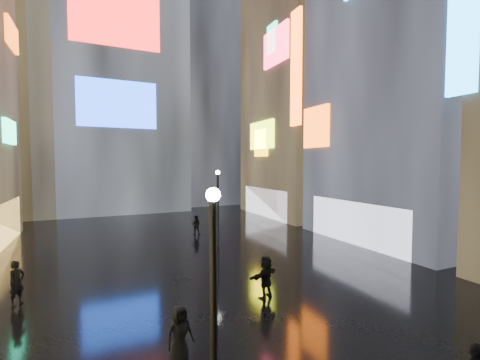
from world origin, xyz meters
TOP-DOWN VIEW (x-y plane):
  - ground at (0.00, 20.00)m, footprint 140.00×140.00m
  - building_right_mid at (15.98, 17.01)m, footprint 10.28×13.70m
  - building_right_far at (15.98, 30.00)m, footprint 10.28×12.00m
  - tower_main at (-3.00, 43.97)m, footprint 16.00×14.20m
  - tower_flank_right at (9.00, 46.00)m, footprint 12.00×12.00m
  - tower_flank_left at (-14.00, 42.00)m, footprint 10.00×10.00m
  - lamp_near at (-3.24, 6.16)m, footprint 0.30×0.30m
  - lamp_far at (2.25, 20.60)m, footprint 0.30×0.30m
  - pedestrian_4 at (-3.29, 8.91)m, footprint 0.90×0.69m
  - pedestrian_5 at (1.10, 11.80)m, footprint 1.71×1.11m
  - pedestrian_6 at (-8.34, 15.30)m, footprint 0.75×0.77m
  - pedestrian_7 at (1.91, 24.73)m, footprint 0.92×0.84m
  - umbrella_2 at (-3.29, 8.91)m, footprint 1.11×1.09m

SIDE VIEW (x-z plane):
  - ground at x=0.00m, z-range 0.00..0.00m
  - pedestrian_7 at x=1.91m, z-range 0.00..1.53m
  - pedestrian_4 at x=-3.29m, z-range 0.00..1.65m
  - pedestrian_5 at x=1.10m, z-range 0.00..1.77m
  - pedestrian_6 at x=-8.34m, z-range 0.00..1.79m
  - umbrella_2 at x=-3.29m, z-range 1.65..2.50m
  - lamp_near at x=-3.24m, z-range 0.34..5.54m
  - lamp_far at x=2.25m, z-range 0.34..5.54m
  - tower_flank_left at x=-14.00m, z-range 0.00..26.00m
  - building_right_far at x=15.98m, z-range -0.02..27.98m
  - building_right_mid at x=15.98m, z-range -0.01..29.99m
  - tower_flank_right at x=9.00m, z-range 0.00..34.00m
  - tower_main at x=-3.00m, z-range 0.01..42.01m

